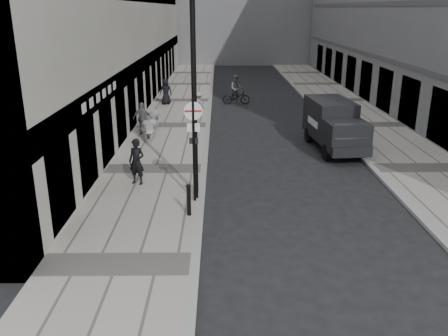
% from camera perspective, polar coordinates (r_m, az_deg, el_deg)
% --- Properties ---
extents(ground, '(120.00, 120.00, 0.00)m').
position_cam_1_polar(ground, '(10.27, -4.26, -19.50)').
color(ground, black).
rests_on(ground, ground).
extents(sidewalk, '(4.00, 60.00, 0.12)m').
position_cam_1_polar(sidewalk, '(26.93, -6.23, 5.06)').
color(sidewalk, '#9F998F').
rests_on(sidewalk, ground).
extents(far_sidewalk, '(4.00, 60.00, 0.12)m').
position_cam_1_polar(far_sidewalk, '(28.08, 16.81, 4.93)').
color(far_sidewalk, '#9F998F').
rests_on(far_sidewalk, ground).
extents(walking_man, '(0.73, 0.61, 1.72)m').
position_cam_1_polar(walking_man, '(17.75, -10.47, 0.76)').
color(walking_man, black).
rests_on(walking_man, sidewalk).
extents(sign_post, '(0.60, 0.10, 3.50)m').
position_cam_1_polar(sign_post, '(15.52, -3.68, 3.77)').
color(sign_post, black).
rests_on(sign_post, sidewalk).
extents(lamppost, '(0.31, 0.31, 6.87)m').
position_cam_1_polar(lamppost, '(16.00, -3.64, 10.01)').
color(lamppost, black).
rests_on(lamppost, sidewalk).
extents(bollard_near, '(0.13, 0.13, 0.97)m').
position_cam_1_polar(bollard_near, '(14.94, -4.26, -3.96)').
color(bollard_near, black).
rests_on(bollard_near, sidewalk).
extents(bollard_far, '(0.12, 0.12, 0.88)m').
position_cam_1_polar(bollard_far, '(16.30, -3.33, -2.15)').
color(bollard_far, black).
rests_on(bollard_far, sidewalk).
extents(panel_van, '(2.17, 4.91, 2.25)m').
position_cam_1_polar(panel_van, '(22.79, 13.05, 5.31)').
color(panel_van, black).
rests_on(panel_van, ground).
extents(cyclist, '(1.90, 0.73, 2.03)m').
position_cam_1_polar(cyclist, '(33.18, 1.49, 9.02)').
color(cyclist, black).
rests_on(cyclist, ground).
extents(pedestrian_a, '(1.00, 0.46, 1.68)m').
position_cam_1_polar(pedestrian_a, '(24.85, -9.77, 5.88)').
color(pedestrian_a, slate).
rests_on(pedestrian_a, sidewalk).
extents(pedestrian_b, '(1.15, 0.99, 1.54)m').
position_cam_1_polar(pedestrian_b, '(28.61, -3.10, 7.65)').
color(pedestrian_b, gray).
rests_on(pedestrian_b, sidewalk).
extents(pedestrian_c, '(1.00, 0.84, 1.74)m').
position_cam_1_polar(pedestrian_c, '(32.78, -7.03, 9.12)').
color(pedestrian_c, black).
rests_on(pedestrian_c, sidewalk).
extents(cafe_table_near, '(0.68, 1.54, 0.88)m').
position_cam_1_polar(cafe_table_near, '(24.12, -8.80, 4.58)').
color(cafe_table_near, silver).
rests_on(cafe_table_near, sidewalk).
extents(cafe_table_mid, '(0.67, 1.52, 0.87)m').
position_cam_1_polar(cafe_table_mid, '(24.76, -9.05, 4.92)').
color(cafe_table_mid, '#B6B7B9').
rests_on(cafe_table_mid, sidewalk).
extents(cafe_table_far, '(0.80, 1.80, 1.03)m').
position_cam_1_polar(cafe_table_far, '(25.67, -8.57, 5.62)').
color(cafe_table_far, silver).
rests_on(cafe_table_far, sidewalk).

